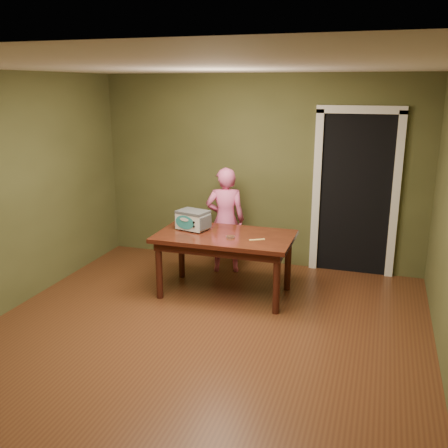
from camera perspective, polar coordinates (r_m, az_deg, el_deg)
name	(u,v)px	position (r m, az deg, el deg)	size (l,w,h in m)	color
floor	(195,343)	(5.04, -3.34, -13.47)	(5.00, 5.00, 0.00)	#5A3019
room_shell	(192,171)	(4.47, -3.68, 6.04)	(4.52, 5.02, 2.61)	brown
doorway	(357,191)	(7.02, 14.91, 3.68)	(1.10, 0.66, 2.25)	black
dining_table	(225,242)	(5.89, 0.10, -2.13)	(1.61, 0.92, 0.75)	#35130C
toy_oven	(193,219)	(6.04, -3.57, 0.53)	(0.43, 0.34, 0.24)	#4C4F54
baking_pan	(230,237)	(5.73, 0.73, -1.47)	(0.10, 0.10, 0.02)	silver
spatula	(257,240)	(5.67, 3.80, -1.80)	(0.18, 0.03, 0.01)	#FDD56E
child	(225,220)	(6.63, 0.16, 0.43)	(0.52, 0.34, 1.42)	#E55E98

